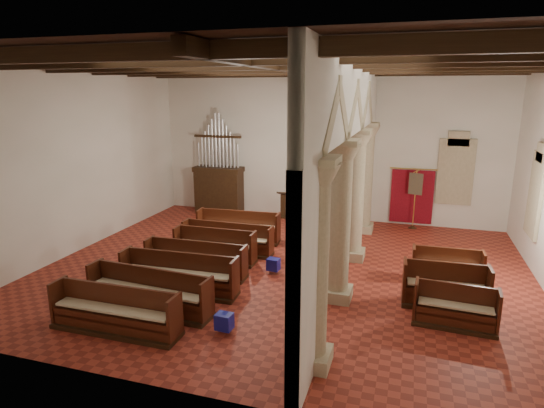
{
  "coord_description": "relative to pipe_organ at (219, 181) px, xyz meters",
  "views": [
    {
      "loc": [
        3.39,
        -12.2,
        5.18
      ],
      "look_at": [
        -0.55,
        0.5,
        1.85
      ],
      "focal_mm": 30.0,
      "sensor_mm": 36.0,
      "label": 1
    }
  ],
  "objects": [
    {
      "name": "floor",
      "position": [
        4.5,
        -5.5,
        -1.37
      ],
      "size": [
        14.0,
        14.0,
        0.0
      ],
      "primitive_type": "plane",
      "color": "maroon",
      "rests_on": "ground"
    },
    {
      "name": "nave_pew_1",
      "position": [
        2.09,
        -8.98,
        -1.03
      ],
      "size": [
        3.27,
        0.9,
        1.03
      ],
      "rotation": [
        0.0,
        0.0,
        -0.07
      ],
      "color": "#332110",
      "rests_on": "floor"
    },
    {
      "name": "tube_heater_a",
      "position": [
        2.83,
        -9.25,
        -1.21
      ],
      "size": [
        0.93,
        0.4,
        0.09
      ],
      "primitive_type": "cylinder",
      "rotation": [
        0.0,
        1.57,
        0.34
      ],
      "color": "silver",
      "rests_on": "floor"
    },
    {
      "name": "hymnal_box_c",
      "position": [
        4.27,
        -5.88,
        -1.1
      ],
      "size": [
        0.38,
        0.32,
        0.35
      ],
      "primitive_type": "cube",
      "rotation": [
        0.0,
        0.0,
        -0.12
      ],
      "color": "navy",
      "rests_on": "floor"
    },
    {
      "name": "lectern",
      "position": [
        2.91,
        -0.01,
        -0.9
      ],
      "size": [
        0.46,
        0.47,
        1.14
      ],
      "rotation": [
        0.0,
        0.0,
        -0.01
      ],
      "color": "#361C11",
      "rests_on": "floor"
    },
    {
      "name": "wall_back",
      "position": [
        4.5,
        0.5,
        1.63
      ],
      "size": [
        14.0,
        0.02,
        6.0
      ],
      "primitive_type": "cube",
      "color": "white",
      "rests_on": "floor"
    },
    {
      "name": "nave_pew_2",
      "position": [
        2.28,
        -7.84,
        -1.02
      ],
      "size": [
        3.19,
        0.84,
        1.06
      ],
      "rotation": [
        0.0,
        0.0,
        0.04
      ],
      "color": "#332110",
      "rests_on": "floor"
    },
    {
      "name": "arcade",
      "position": [
        6.3,
        -5.5,
        2.19
      ],
      "size": [
        0.9,
        11.9,
        6.0
      ],
      "color": "#C2B390",
      "rests_on": "floor"
    },
    {
      "name": "window_right_b",
      "position": [
        11.48,
        -3.0,
        0.83
      ],
      "size": [
        0.03,
        1.0,
        2.2
      ],
      "primitive_type": "cube",
      "color": "#32715A",
      "rests_on": "wall_right"
    },
    {
      "name": "aisle_pew_2",
      "position": [
        9.03,
        -5.14,
        -1.04
      ],
      "size": [
        1.88,
        0.71,
        0.98
      ],
      "rotation": [
        0.0,
        0.0,
        0.03
      ],
      "color": "#332110",
      "rests_on": "floor"
    },
    {
      "name": "nave_pew_0",
      "position": [
        1.92,
        -10.06,
        -1.03
      ],
      "size": [
        3.01,
        0.69,
        1.03
      ],
      "rotation": [
        0.0,
        0.0,
        0.0
      ],
      "color": "#332110",
      "rests_on": "floor"
    },
    {
      "name": "hymnal_box_b",
      "position": [
        3.0,
        -7.26,
        -1.12
      ],
      "size": [
        0.36,
        0.32,
        0.3
      ],
      "primitive_type": "cube",
      "rotation": [
        0.0,
        0.0,
        -0.27
      ],
      "color": "#153D94",
      "rests_on": "floor"
    },
    {
      "name": "hymnal_box_a",
      "position": [
        4.23,
        -9.42,
        -1.09
      ],
      "size": [
        0.38,
        0.32,
        0.36
      ],
      "primitive_type": "cube",
      "rotation": [
        0.0,
        0.0,
        -0.07
      ],
      "color": "#163E97",
      "rests_on": "floor"
    },
    {
      "name": "ceiling",
      "position": [
        4.5,
        -5.5,
        4.63
      ],
      "size": [
        14.0,
        14.0,
        0.0
      ],
      "primitive_type": "plane",
      "rotation": [
        3.14,
        0.0,
        0.0
      ],
      "color": "black",
      "rests_on": "wall_back"
    },
    {
      "name": "tube_heater_b",
      "position": [
        2.28,
        -9.2,
        -1.21
      ],
      "size": [
        0.85,
        0.29,
        0.09
      ],
      "primitive_type": "cylinder",
      "rotation": [
        0.0,
        1.57,
        0.24
      ],
      "color": "white",
      "rests_on": "floor"
    },
    {
      "name": "processional_banner",
      "position": [
        8.11,
        -0.01,
        -0.58
      ],
      "size": [
        0.51,
        0.65,
        2.33
      ],
      "rotation": [
        0.0,
        0.0,
        -0.35
      ],
      "color": "#332110",
      "rests_on": "floor"
    },
    {
      "name": "wall_left",
      "position": [
        -2.5,
        -5.5,
        1.63
      ],
      "size": [
        0.02,
        12.0,
        6.0
      ],
      "primitive_type": "cube",
      "color": "white",
      "rests_on": "floor"
    },
    {
      "name": "ceiling_beams",
      "position": [
        4.5,
        -5.5,
        4.45
      ],
      "size": [
        13.8,
        11.8,
        0.3
      ],
      "primitive_type": null,
      "color": "#332110",
      "rests_on": "wall_back"
    },
    {
      "name": "aisle_pew_0",
      "position": [
        9.06,
        -7.6,
        -1.04
      ],
      "size": [
        1.83,
        0.77,
        0.97
      ],
      "rotation": [
        0.0,
        0.0,
        -0.07
      ],
      "color": "#332110",
      "rests_on": "floor"
    },
    {
      "name": "nave_pew_5",
      "position": [
        2.3,
        -4.62,
        -1.05
      ],
      "size": [
        3.05,
        0.66,
        0.98
      ],
      "rotation": [
        0.0,
        0.0,
        -0.0
      ],
      "color": "#332110",
      "rests_on": "floor"
    },
    {
      "name": "nave_pew_3",
      "position": [
        2.16,
        -6.64,
        -1.05
      ],
      "size": [
        3.03,
        0.72,
        0.98
      ],
      "rotation": [
        0.0,
        0.0,
        0.02
      ],
      "color": "#332110",
      "rests_on": "floor"
    },
    {
      "name": "nave_pew_4",
      "position": [
        2.24,
        -5.47,
        -1.03
      ],
      "size": [
        2.6,
        0.73,
        1.02
      ],
      "rotation": [
        0.0,
        0.0,
        0.02
      ],
      "color": "#332110",
      "rests_on": "floor"
    },
    {
      "name": "dossal_curtain",
      "position": [
        8.0,
        0.42,
        -0.21
      ],
      "size": [
        1.8,
        0.07,
        2.17
      ],
      "color": "maroon",
      "rests_on": "floor"
    },
    {
      "name": "wall_front",
      "position": [
        4.5,
        -11.5,
        1.63
      ],
      "size": [
        14.0,
        0.02,
        6.0
      ],
      "primitive_type": "cube",
      "color": "white",
      "rests_on": "floor"
    },
    {
      "name": "window_back",
      "position": [
        9.5,
        0.48,
        0.83
      ],
      "size": [
        1.0,
        0.03,
        2.2
      ],
      "primitive_type": "cube",
      "color": "#32715A",
      "rests_on": "wall_back"
    },
    {
      "name": "pipe_organ",
      "position": [
        0.0,
        0.0,
        0.0
      ],
      "size": [
        2.1,
        0.85,
        4.4
      ],
      "color": "#332110",
      "rests_on": "floor"
    },
    {
      "name": "aisle_pew_1",
      "position": [
        8.9,
        -6.64,
        -1.0
      ],
      "size": [
        2.04,
        0.82,
        1.1
      ],
      "rotation": [
        0.0,
        0.0,
        0.04
      ],
      "color": "#332110",
      "rests_on": "floor"
    },
    {
      "name": "nave_pew_6",
      "position": [
        2.22,
        -3.42,
        -1.02
      ],
      "size": [
        2.97,
        0.9,
        1.07
      ],
      "rotation": [
        0.0,
        0.0,
        0.07
      ],
      "color": "#332110",
      "rests_on": "floor"
    }
  ]
}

